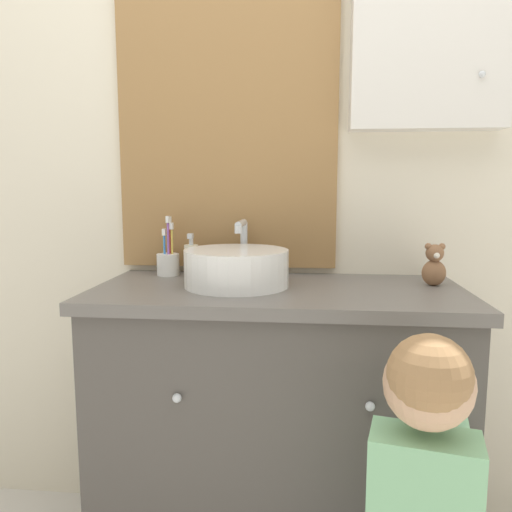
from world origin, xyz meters
TOP-DOWN VIEW (x-y plane):
  - wall_back at (0.02, 0.62)m, footprint 3.20×0.18m
  - vanity_counter at (0.00, 0.34)m, footprint 1.09×0.52m
  - sink_basin at (-0.12, 0.36)m, footprint 0.31×0.37m
  - toothbrush_holder at (-0.38, 0.51)m, footprint 0.08×0.08m
  - soap_dispenser at (-0.29, 0.49)m, footprint 0.05×0.05m
  - child_figure at (0.33, -0.14)m, footprint 0.29×0.42m
  - teddy_bear at (0.46, 0.42)m, footprint 0.07×0.06m

SIDE VIEW (x-z plane):
  - vanity_counter at x=0.00m, z-range 0.00..0.88m
  - child_figure at x=0.33m, z-range 0.09..0.98m
  - toothbrush_holder at x=-0.38m, z-range 0.82..1.02m
  - soap_dispenser at x=-0.29m, z-range 0.86..1.01m
  - sink_basin at x=-0.12m, z-range 0.84..1.03m
  - teddy_bear at x=0.46m, z-range 0.87..1.00m
  - wall_back at x=0.02m, z-range 0.03..2.53m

